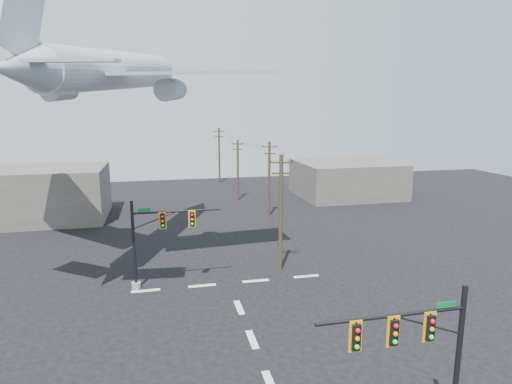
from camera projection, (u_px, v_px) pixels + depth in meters
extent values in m
plane|color=black|center=(270.00, 384.00, 20.10)|extent=(120.00, 120.00, 0.00)
cube|color=silver|center=(270.00, 383.00, 20.09)|extent=(0.40, 2.00, 0.01)
cube|color=silver|center=(252.00, 339.00, 23.92)|extent=(0.40, 2.00, 0.01)
cube|color=silver|center=(239.00, 307.00, 27.75)|extent=(0.40, 2.00, 0.01)
cube|color=silver|center=(146.00, 291.00, 30.28)|extent=(2.00, 0.40, 0.01)
cube|color=silver|center=(202.00, 286.00, 31.14)|extent=(2.00, 0.40, 0.01)
cube|color=silver|center=(256.00, 281.00, 32.01)|extent=(2.00, 0.40, 0.01)
cube|color=silver|center=(306.00, 276.00, 32.87)|extent=(2.00, 0.40, 0.01)
cylinder|color=black|center=(458.00, 361.00, 16.54)|extent=(0.21, 0.21, 6.25)
cylinder|color=black|center=(392.00, 316.00, 15.46)|extent=(5.91, 0.14, 0.14)
cylinder|color=black|center=(427.00, 325.00, 15.89)|extent=(3.14, 0.07, 0.07)
cube|color=black|center=(429.00, 327.00, 15.77)|extent=(0.30, 0.27, 0.98)
cube|color=#F0A10E|center=(429.00, 327.00, 15.78)|extent=(0.49, 0.04, 1.20)
sphere|color=red|center=(433.00, 321.00, 15.56)|extent=(0.18, 0.18, 0.18)
sphere|color=orange|center=(432.00, 329.00, 15.62)|extent=(0.18, 0.18, 0.18)
sphere|color=#0CCC45|center=(431.00, 337.00, 15.68)|extent=(0.18, 0.18, 0.18)
cube|color=black|center=(393.00, 332.00, 15.45)|extent=(0.30, 0.27, 0.98)
cube|color=#F0A10E|center=(393.00, 332.00, 15.46)|extent=(0.49, 0.04, 1.20)
sphere|color=red|center=(396.00, 326.00, 15.24)|extent=(0.18, 0.18, 0.18)
sphere|color=orange|center=(396.00, 334.00, 15.30)|extent=(0.18, 0.18, 0.18)
sphere|color=#0CCC45|center=(395.00, 342.00, 15.36)|extent=(0.18, 0.18, 0.18)
cube|color=black|center=(356.00, 337.00, 15.13)|extent=(0.30, 0.27, 0.98)
cube|color=#F0A10E|center=(355.00, 336.00, 15.14)|extent=(0.49, 0.04, 1.20)
sphere|color=red|center=(358.00, 331.00, 14.92)|extent=(0.18, 0.18, 0.18)
sphere|color=orange|center=(357.00, 339.00, 14.98)|extent=(0.18, 0.18, 0.18)
sphere|color=#0CCC45|center=(357.00, 347.00, 15.04)|extent=(0.18, 0.18, 0.18)
cube|color=#0D5F2A|center=(446.00, 305.00, 15.84)|extent=(0.85, 0.04, 0.23)
cylinder|color=gray|center=(136.00, 285.00, 30.64)|extent=(0.65, 0.65, 0.46)
cylinder|color=black|center=(134.00, 245.00, 30.06)|extent=(0.22, 0.22, 6.46)
cylinder|color=black|center=(177.00, 211.00, 30.28)|extent=(6.16, 0.15, 0.15)
cylinder|color=black|center=(155.00, 220.00, 30.05)|extent=(3.27, 0.07, 0.07)
cube|color=black|center=(163.00, 221.00, 30.04)|extent=(0.31, 0.28, 1.01)
cube|color=#F0A10E|center=(163.00, 221.00, 30.05)|extent=(0.51, 0.04, 1.25)
sphere|color=red|center=(162.00, 217.00, 29.82)|extent=(0.18, 0.18, 0.18)
sphere|color=orange|center=(163.00, 221.00, 29.89)|extent=(0.18, 0.18, 0.18)
sphere|color=#0CCC45|center=(163.00, 226.00, 29.95)|extent=(0.18, 0.18, 0.18)
cube|color=black|center=(192.00, 219.00, 30.48)|extent=(0.31, 0.28, 1.01)
cube|color=#F0A10E|center=(192.00, 219.00, 30.50)|extent=(0.51, 0.04, 1.25)
sphere|color=red|center=(192.00, 215.00, 30.27)|extent=(0.18, 0.18, 0.18)
sphere|color=orange|center=(192.00, 219.00, 30.33)|extent=(0.18, 0.18, 0.18)
sphere|color=#0CCC45|center=(192.00, 224.00, 30.39)|extent=(0.18, 0.18, 0.18)
cube|color=#0D5F2A|center=(144.00, 210.00, 29.69)|extent=(0.88, 0.04, 0.24)
cylinder|color=#47331E|center=(281.00, 214.00, 33.26)|extent=(0.31, 0.31, 9.26)
cube|color=#47331E|center=(281.00, 163.00, 32.48)|extent=(1.83, 0.53, 0.12)
cube|color=#47331E|center=(281.00, 173.00, 32.64)|extent=(1.43, 0.44, 0.12)
cylinder|color=black|center=(271.00, 161.00, 32.46)|extent=(0.10, 0.10, 0.12)
cylinder|color=black|center=(281.00, 161.00, 32.46)|extent=(0.10, 0.10, 0.12)
cylinder|color=black|center=(292.00, 161.00, 32.46)|extent=(0.10, 0.10, 0.12)
cylinder|color=#47331E|center=(269.00, 179.00, 50.42)|extent=(0.30, 0.30, 8.88)
cube|color=#47331E|center=(269.00, 147.00, 49.68)|extent=(1.74, 0.68, 0.12)
cube|color=#47331E|center=(269.00, 154.00, 49.83)|extent=(1.36, 0.56, 0.12)
cylinder|color=black|center=(263.00, 146.00, 49.74)|extent=(0.10, 0.10, 0.12)
cylinder|color=black|center=(269.00, 146.00, 49.66)|extent=(0.10, 0.10, 0.12)
cylinder|color=black|center=(276.00, 146.00, 49.58)|extent=(0.10, 0.10, 0.12)
cylinder|color=#47331E|center=(238.00, 170.00, 59.33)|extent=(0.29, 0.29, 8.43)
cube|color=#47331E|center=(238.00, 144.00, 58.62)|extent=(1.73, 0.16, 0.11)
cube|color=#47331E|center=(238.00, 150.00, 58.77)|extent=(1.34, 0.15, 0.11)
cylinder|color=black|center=(232.00, 143.00, 58.45)|extent=(0.10, 0.10, 0.11)
cylinder|color=black|center=(238.00, 143.00, 58.60)|extent=(0.10, 0.10, 0.11)
cylinder|color=black|center=(243.00, 143.00, 58.75)|extent=(0.10, 0.10, 0.11)
cylinder|color=#47331E|center=(219.00, 155.00, 73.25)|extent=(0.32, 0.32, 9.41)
cube|color=#47331E|center=(219.00, 132.00, 72.47)|extent=(1.95, 0.32, 0.13)
cube|color=#47331E|center=(219.00, 137.00, 72.64)|extent=(1.52, 0.28, 0.13)
cylinder|color=black|center=(214.00, 131.00, 72.18)|extent=(0.11, 0.11, 0.13)
cylinder|color=black|center=(219.00, 131.00, 72.45)|extent=(0.11, 0.11, 0.13)
cylinder|color=black|center=(224.00, 131.00, 72.71)|extent=(0.11, 0.11, 0.13)
cylinder|color=black|center=(266.00, 154.00, 40.91)|extent=(3.54, 17.12, 0.03)
cylinder|color=black|center=(246.00, 146.00, 53.99)|extent=(1.98, 9.72, 0.03)
cylinder|color=black|center=(222.00, 138.00, 65.38)|extent=(0.68, 14.78, 0.03)
cylinder|color=black|center=(282.00, 153.00, 41.26)|extent=(3.49, 17.12, 0.03)
cylinder|color=black|center=(258.00, 146.00, 54.33)|extent=(2.05, 9.72, 0.03)
cylinder|color=black|center=(232.00, 137.00, 65.73)|extent=(0.48, 14.78, 0.03)
cylinder|color=#A9AFB5|center=(115.00, 70.00, 33.64)|extent=(9.57, 18.71, 4.35)
cone|color=#A9AFB5|center=(166.00, 71.00, 44.56)|extent=(4.35, 5.15, 3.27)
cone|color=#A9AFB5|center=(17.00, 69.00, 22.72)|extent=(4.06, 5.02, 2.98)
cube|color=#A9AFB5|center=(28.00, 75.00, 33.41)|extent=(11.40, 11.60, 0.54)
cube|color=#A9AFB5|center=(192.00, 73.00, 31.53)|extent=(12.34, 5.01, 0.54)
cylinder|color=#A9AFB5|center=(59.00, 90.00, 34.19)|extent=(2.67, 3.48, 1.89)
cylinder|color=#A9AFB5|center=(171.00, 90.00, 32.88)|extent=(2.67, 3.48, 1.89)
cube|color=#A9AFB5|center=(21.00, 15.00, 22.97)|extent=(1.81, 4.22, 5.40)
cube|color=#A9AFB5|center=(73.00, 61.00, 22.69)|extent=(4.84, 2.53, 0.32)
cube|color=#625D56|center=(23.00, 195.00, 48.68)|extent=(18.00, 10.00, 6.00)
cube|color=#625D56|center=(347.00, 179.00, 62.65)|extent=(14.00, 12.00, 5.00)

